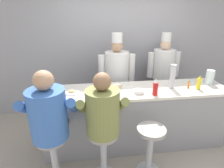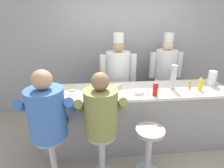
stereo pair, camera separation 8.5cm
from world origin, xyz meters
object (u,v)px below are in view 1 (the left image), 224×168
Objects in this scene: cup_stack_steel at (173,76)px; empty_stool_round at (150,143)px; diner_seated_blue at (49,117)px; ketchup_bottle_red at (155,87)px; diner_seated_olive at (103,115)px; hot_sauce_bottle_orange at (189,85)px; cook_in_whites_near at (117,76)px; cereal_bowl at (139,92)px; breakfast_plate at (72,92)px; water_pitcher_clear at (210,77)px; cook_in_whites_far at (163,71)px; coffee_mug_tan at (117,87)px; mustard_bottle_yellow at (199,83)px.

empty_stool_round is at bearing -128.89° from cup_stack_steel.
diner_seated_blue reaches higher than cup_stack_steel.
ketchup_bottle_red is 0.17× the size of diner_seated_olive.
ketchup_bottle_red reaches higher than hot_sauce_bottle_orange.
cup_stack_steel is 0.21× the size of cook_in_whites_near.
diner_seated_blue is (-1.19, -0.46, -0.05)m from cereal_bowl.
empty_stool_round is at bearing -1.68° from diner_seated_blue.
hot_sauce_bottle_orange is 0.79× the size of cereal_bowl.
diner_seated_blue is 1.66m from cook_in_whites_near.
cereal_bowl is at bearing 21.04° from diner_seated_blue.
diner_seated_olive is (0.40, -0.60, -0.06)m from breakfast_plate.
hot_sauce_bottle_orange is at bearing 6.19° from cereal_bowl.
diner_seated_blue is (-1.40, -0.37, -0.14)m from ketchup_bottle_red.
hot_sauce_bottle_orange is 1.12m from empty_stool_round.
empty_stool_round is at bearing -31.88° from breakfast_plate.
cook_in_whites_near is (-1.43, 0.66, -0.14)m from water_pitcher_clear.
cup_stack_steel is 0.25× the size of diner_seated_olive.
diner_seated_olive is 1.38m from cook_in_whites_near.
cook_in_whites_far is at bearing 53.24° from cereal_bowl.
cook_in_whites_far is (1.78, 0.94, -0.05)m from breakfast_plate.
diner_seated_blue is at bearing -110.16° from breakfast_plate.
hot_sauce_bottle_orange is (0.60, 0.17, -0.06)m from ketchup_bottle_red.
cook_in_whites_near is at bearing 80.87° from coffee_mug_tan.
diner_seated_olive is at bearing -140.99° from cereal_bowl.
mustard_bottle_yellow is 0.34m from water_pitcher_clear.
cook_in_whites_far reaches higher than hot_sauce_bottle_orange.
cook_in_whites_near is at bearing 135.49° from cup_stack_steel.
cup_stack_steel is (-0.68, -0.08, 0.07)m from water_pitcher_clear.
cook_in_whites_far is (0.99, 0.21, -0.02)m from cook_in_whites_near.
cook_in_whites_far reaches higher than water_pitcher_clear.
cook_in_whites_near reaches higher than breakfast_plate.
coffee_mug_tan is 0.09× the size of diner_seated_blue.
cup_stack_steel is at bearing 27.87° from diner_seated_olive.
diner_seated_blue reaches higher than breakfast_plate.
coffee_mug_tan is 0.95m from empty_stool_round.
empty_stool_round is at bearing -3.10° from diner_seated_olive.
cook_in_whites_near reaches higher than cup_stack_steel.
cook_in_whites_near is (-1.00, 0.78, -0.08)m from hot_sauce_bottle_orange.
cup_stack_steel is at bearing 18.76° from diner_seated_blue.
mustard_bottle_yellow is 1.92m from breakfast_plate.
empty_stool_round is (0.05, -0.49, -0.54)m from cereal_bowl.
cook_in_whites_near reaches higher than cereal_bowl.
mustard_bottle_yellow is 1.41m from cook_in_whites_near.
cereal_bowl is 0.09× the size of cook_in_whites_near.
cup_stack_steel reaches higher than coffee_mug_tan.
diner_seated_olive is (-0.78, -0.38, -0.16)m from ketchup_bottle_red.
breakfast_plate is 1.54m from cup_stack_steel.
diner_seated_olive reaches higher than breakfast_plate.
water_pitcher_clear reaches higher than empty_stool_round.
ketchup_bottle_red is 1.77× the size of coffee_mug_tan.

